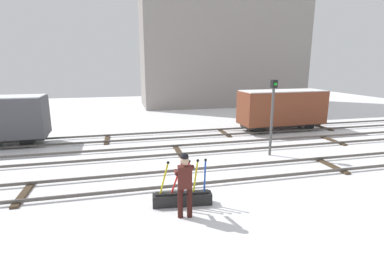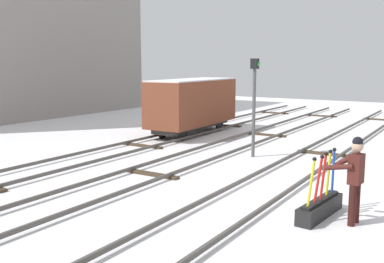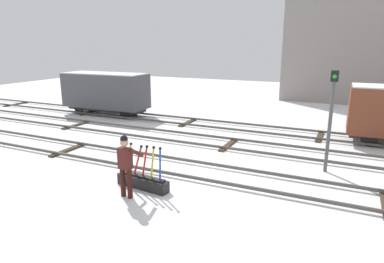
{
  "view_description": "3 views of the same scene",
  "coord_description": "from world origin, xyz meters",
  "views": [
    {
      "loc": [
        -2.55,
        -9.86,
        4.19
      ],
      "look_at": [
        0.36,
        2.21,
        1.32
      ],
      "focal_mm": 27.12,
      "sensor_mm": 36.0,
      "label": 1
    },
    {
      "loc": [
        -10.51,
        -4.56,
        3.4
      ],
      "look_at": [
        -0.15,
        1.98,
        1.49
      ],
      "focal_mm": 41.9,
      "sensor_mm": 36.0,
      "label": 2
    },
    {
      "loc": [
        4.63,
        -10.09,
        4.38
      ],
      "look_at": [
        -1.16,
        2.23,
        0.83
      ],
      "focal_mm": 31.69,
      "sensor_mm": 36.0,
      "label": 3
    }
  ],
  "objects": [
    {
      "name": "ground_plane",
      "position": [
        0.0,
        0.0,
        0.0
      ],
      "size": [
        60.0,
        60.0,
        0.0
      ],
      "primitive_type": "plane",
      "color": "white"
    },
    {
      "name": "track_main_line",
      "position": [
        0.0,
        0.0,
        0.11
      ],
      "size": [
        44.0,
        1.94,
        0.18
      ],
      "color": "#4C4742",
      "rests_on": "ground_plane"
    },
    {
      "name": "track_siding_near",
      "position": [
        0.0,
        3.54,
        0.11
      ],
      "size": [
        44.0,
        1.94,
        0.18
      ],
      "color": "#4C4742",
      "rests_on": "ground_plane"
    },
    {
      "name": "track_siding_far",
      "position": [
        0.0,
        6.69,
        0.11
      ],
      "size": [
        44.0,
        1.94,
        0.18
      ],
      "color": "#4C4742",
      "rests_on": "ground_plane"
    },
    {
      "name": "switch_lever_frame",
      "position": [
        -0.92,
        -1.87,
        0.25
      ],
      "size": [
        1.83,
        0.55,
        1.45
      ],
      "rotation": [
        0.0,
        0.0,
        -0.11
      ],
      "color": "black",
      "rests_on": "ground_plane"
    },
    {
      "name": "rail_worker",
      "position": [
        -1.0,
        -2.58,
        1.08
      ],
      "size": [
        0.58,
        0.75,
        1.88
      ],
      "rotation": [
        0.0,
        0.0,
        -0.11
      ],
      "color": "#351511",
      "rests_on": "ground_plane"
    },
    {
      "name": "signal_post",
      "position": [
        4.11,
        2.05,
        2.18
      ],
      "size": [
        0.24,
        0.32,
        3.52
      ],
      "color": "#4C4C4C",
      "rests_on": "ground_plane"
    },
    {
      "name": "freight_car_mid_siding",
      "position": [
        -9.22,
        6.69,
        1.49
      ],
      "size": [
        5.44,
        2.09,
        2.62
      ],
      "rotation": [
        0.0,
        0.0,
        0.03
      ],
      "color": "#2D2B28",
      "rests_on": "ground_plane"
    }
  ]
}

